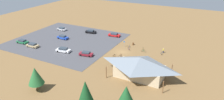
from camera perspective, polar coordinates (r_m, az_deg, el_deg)
name	(u,v)px	position (r m, az deg, el deg)	size (l,w,h in m)	color
ground	(122,52)	(68.06, 2.82, -0.56)	(160.00, 160.00, 0.00)	brown
parking_lot_asphalt	(67,40)	(79.72, -12.37, 2.63)	(37.67, 34.46, 0.05)	#424247
bike_pavilion	(140,66)	(53.09, 7.64, -4.33)	(15.02, 9.30, 5.50)	#C6B28E
trash_bin	(133,44)	(73.81, 5.84, 1.70)	(0.60, 0.60, 0.90)	brown
lot_sign	(124,43)	(71.62, 3.36, 1.92)	(0.56, 0.08, 2.20)	#99999E
pine_center	(86,93)	(39.33, -7.27, -11.72)	(3.39, 3.39, 7.86)	brown
pine_far_west	(126,97)	(38.36, 3.89, -12.80)	(3.95, 3.95, 7.43)	brown
pine_midwest	(35,76)	(50.01, -20.37, -6.68)	(3.59, 3.59, 5.91)	brown
bicycle_purple_near_sign	(129,49)	(69.75, 4.61, 0.32)	(1.14, 1.23, 0.76)	black
bicycle_orange_lone_west	(114,56)	(64.44, 0.53, -1.61)	(0.48, 1.81, 0.86)	black
bicycle_white_edge_north	(148,59)	(63.63, 9.93, -2.33)	(1.67, 0.74, 0.91)	black
bicycle_yellow_mid_cluster	(143,49)	(70.14, 8.56, 0.30)	(0.72, 1.67, 0.92)	black
bicycle_black_front_row	(121,57)	(63.89, 2.44, -1.86)	(1.75, 0.48, 0.89)	black
bicycle_green_by_bin	(143,51)	(68.62, 8.68, -0.25)	(1.69, 0.48, 0.89)	black
bicycle_silver_yard_right	(161,54)	(67.84, 13.45, -0.97)	(0.89, 1.55, 0.82)	black
bicycle_blue_edge_south	(129,46)	(71.77, 4.79, 1.02)	(0.54, 1.69, 0.82)	black
car_white_far_end	(63,50)	(69.56, -13.29, 0.05)	(4.90, 2.53, 1.47)	white
car_black_near_entry	(91,31)	(85.89, -5.88, 5.11)	(4.49, 2.43, 1.41)	black
car_maroon_front_row	(86,54)	(65.50, -7.18, -1.03)	(4.55, 2.49, 1.37)	maroon
car_red_mid_lot	(114,35)	(81.67, 0.63, 4.24)	(4.70, 2.16, 1.40)	red
car_tan_by_curb	(33,45)	(76.62, -21.05, 1.25)	(4.50, 1.90, 1.38)	tan
car_blue_second_row	(63,37)	(81.18, -13.44, 3.47)	(4.49, 1.96, 1.46)	#1E42B2
car_silver_aisle_side	(62,29)	(91.53, -13.65, 5.69)	(4.37, 2.07, 1.31)	#BCBCC1
car_green_end_stall	(22,41)	(81.58, -23.48, 2.18)	(4.41, 2.08, 1.37)	#1E6B3D
visitor_near_lot	(163,50)	(69.00, 13.96, -0.09)	(0.39, 0.40, 1.75)	#2D3347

